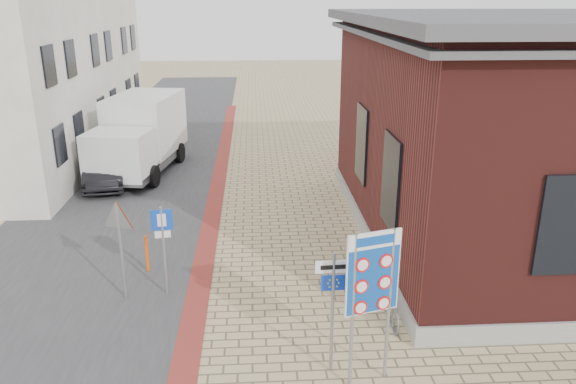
{
  "coord_description": "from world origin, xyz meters",
  "views": [
    {
      "loc": [
        -0.46,
        -9.3,
        7.24
      ],
      "look_at": [
        0.42,
        5.14,
        2.2
      ],
      "focal_mm": 35.0,
      "sensor_mm": 36.0,
      "label": 1
    }
  ],
  "objects_px": {
    "border_sign": "(373,276)",
    "essen_sign": "(333,294)",
    "parking_sign": "(163,236)",
    "bollard": "(147,254)",
    "box_truck": "(140,134)",
    "sedan": "(106,167)"
  },
  "relations": [
    {
      "from": "border_sign",
      "to": "essen_sign",
      "type": "bearing_deg",
      "value": 134.69
    },
    {
      "from": "parking_sign",
      "to": "bollard",
      "type": "height_order",
      "value": "parking_sign"
    },
    {
      "from": "essen_sign",
      "to": "parking_sign",
      "type": "bearing_deg",
      "value": 135.73
    },
    {
      "from": "parking_sign",
      "to": "bollard",
      "type": "relative_size",
      "value": 2.31
    },
    {
      "from": "border_sign",
      "to": "bollard",
      "type": "distance_m",
      "value": 7.48
    },
    {
      "from": "box_truck",
      "to": "bollard",
      "type": "relative_size",
      "value": 6.21
    },
    {
      "from": "bollard",
      "to": "essen_sign",
      "type": "bearing_deg",
      "value": -46.25
    },
    {
      "from": "box_truck",
      "to": "parking_sign",
      "type": "xyz_separation_m",
      "value": [
        2.59,
        -10.93,
        -0.03
      ]
    },
    {
      "from": "box_truck",
      "to": "bollard",
      "type": "height_order",
      "value": "box_truck"
    },
    {
      "from": "sedan",
      "to": "bollard",
      "type": "relative_size",
      "value": 4.14
    },
    {
      "from": "sedan",
      "to": "bollard",
      "type": "xyz_separation_m",
      "value": [
        3.0,
        -7.95,
        -0.19
      ]
    },
    {
      "from": "border_sign",
      "to": "essen_sign",
      "type": "distance_m",
      "value": 0.96
    },
    {
      "from": "sedan",
      "to": "parking_sign",
      "type": "distance_m",
      "value": 10.08
    },
    {
      "from": "border_sign",
      "to": "parking_sign",
      "type": "xyz_separation_m",
      "value": [
        -4.46,
        3.7,
        -0.7
      ]
    },
    {
      "from": "border_sign",
      "to": "bollard",
      "type": "relative_size",
      "value": 3.09
    },
    {
      "from": "sedan",
      "to": "parking_sign",
      "type": "height_order",
      "value": "parking_sign"
    },
    {
      "from": "box_truck",
      "to": "bollard",
      "type": "bearing_deg",
      "value": -69.33
    },
    {
      "from": "border_sign",
      "to": "box_truck",
      "type": "bearing_deg",
      "value": 99.04
    },
    {
      "from": "border_sign",
      "to": "parking_sign",
      "type": "height_order",
      "value": "border_sign"
    },
    {
      "from": "border_sign",
      "to": "essen_sign",
      "type": "xyz_separation_m",
      "value": [
        -0.68,
        0.37,
        -0.57
      ]
    },
    {
      "from": "sedan",
      "to": "box_truck",
      "type": "height_order",
      "value": "box_truck"
    },
    {
      "from": "border_sign",
      "to": "sedan",
      "type": "bearing_deg",
      "value": 105.44
    }
  ]
}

